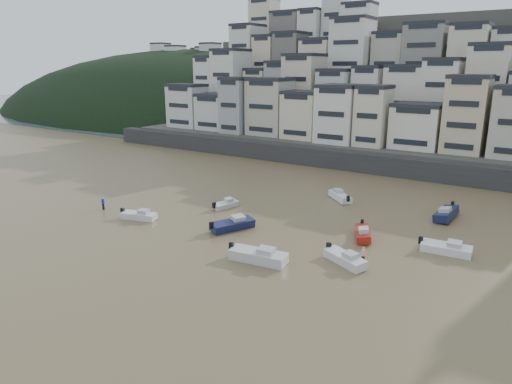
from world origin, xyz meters
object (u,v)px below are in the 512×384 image
Objects in this scene: boat_c at (232,223)px; boat_f at (226,204)px; boat_e at (363,232)px; boat_h at (340,195)px; boat_j at (139,214)px; boat_b at (345,257)px; boat_a at (258,253)px; boat_i at (446,212)px; person_pink at (363,255)px; person_blue at (103,203)px; boat_d at (446,247)px.

boat_c is 8.87m from boat_f.
boat_e is 0.96× the size of boat_h.
boat_j is (-6.35, -10.13, 0.10)m from boat_f.
boat_h reaches higher than boat_j.
boat_b is at bearing -97.68° from boat_f.
boat_a is 1.29× the size of boat_j.
boat_c is 15.43m from boat_e.
boat_b is 7.85m from boat_e.
person_pink is (-3.94, -19.28, 0.01)m from boat_i.
person_blue reaches higher than boat_i.
boat_h is at bearing 34.83° from boat_j.
boat_h is (-17.37, 12.39, 0.01)m from boat_d.
person_pink reaches higher than boat_b.
person_pink is at bearing 23.54° from boat_a.
boat_a is at bearing -51.54° from boat_e.
person_pink reaches higher than boat_d.
boat_h is (-9.47, 20.64, 0.02)m from boat_b.
boat_j is at bearing -150.44° from boat_b.
boat_a reaches higher than boat_c.
boat_i is 45.92m from person_blue.
boat_j is at bearing -174.15° from person_pink.
boat_d is (7.90, 8.26, 0.01)m from boat_b.
boat_h is at bearing 41.44° from person_blue.
person_pink is (16.73, -0.61, 0.05)m from boat_c.
boat_j is 29.23m from person_pink.
boat_c is at bearing -168.24° from boat_d.
boat_a reaches higher than boat_d.
boat_i is at bearing -52.10° from boat_f.
boat_c is 19.89m from person_blue.
boat_c is 16.74m from person_pink.
boat_b is at bearing -137.85° from boat_d.
person_blue is (-19.59, -3.42, 0.05)m from boat_c.
boat_a is 8.73m from boat_b.
boat_c reaches higher than boat_f.
boat_c is at bearing 115.30° from boat_h.
person_pink is at bearing 61.18° from boat_b.
boat_f is at bearing 66.53° from boat_c.
boat_b is at bearing 2.88° from person_blue.
boat_b is at bearing -72.26° from boat_c.
person_blue is at bearing 83.67° from boat_h.
boat_f is 2.47× the size of person_pink.
person_blue reaches higher than boat_j.
boat_f is at bearing -62.72° from boat_i.
boat_a is 27.44m from person_blue.
boat_i is at bearing 54.65° from boat_a.
person_pink is (-6.42, -7.20, 0.12)m from boat_d.
boat_h is at bearing 140.22° from boat_b.
boat_e is 35.08m from person_blue.
boat_d is at bearing 13.18° from person_blue.
boat_b is 11.43m from boat_d.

